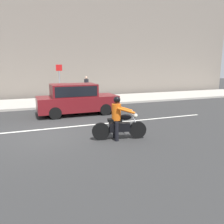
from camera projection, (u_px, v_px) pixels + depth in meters
ground_plane at (47, 135)px, 9.15m from camera, size 80.00×80.00×0.00m
sidewalk_slab at (35, 103)px, 16.44m from camera, size 40.00×4.40×0.14m
building_facade at (28, 28)px, 18.44m from camera, size 40.00×1.40×11.31m
lane_marking_stripe at (28, 131)px, 9.73m from camera, size 18.00×0.14×0.01m
motorcycle_with_rider_orange_stripe at (119, 122)px, 8.53m from camera, size 2.03×0.79×1.62m
parked_sedan_maroon at (76, 99)px, 12.87m from camera, size 4.42×1.82×1.72m
street_sign_post at (59, 79)px, 16.51m from camera, size 0.44×0.08×2.68m
pedestrian_bystander at (86, 86)px, 17.52m from camera, size 0.34×0.34×1.77m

